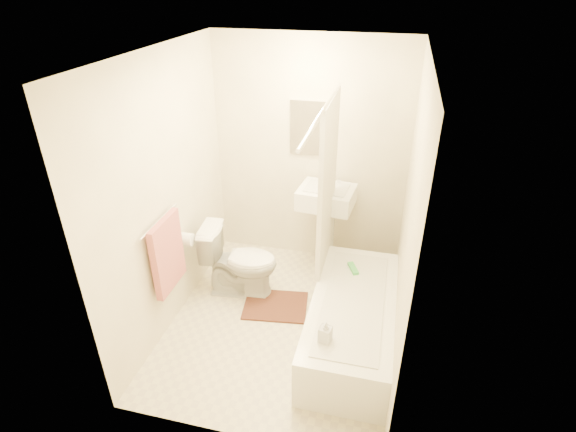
% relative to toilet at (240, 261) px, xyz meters
% --- Properties ---
extents(floor, '(2.40, 2.40, 0.00)m').
position_rel_toilet_xyz_m(floor, '(0.51, -0.35, -0.36)').
color(floor, beige).
rests_on(floor, ground).
extents(ceiling, '(2.40, 2.40, 0.00)m').
position_rel_toilet_xyz_m(ceiling, '(0.51, -0.35, 2.04)').
color(ceiling, white).
rests_on(ceiling, ground).
extents(wall_back, '(2.00, 0.02, 2.40)m').
position_rel_toilet_xyz_m(wall_back, '(0.51, 0.85, 0.84)').
color(wall_back, beige).
rests_on(wall_back, ground).
extents(wall_left, '(0.02, 2.40, 2.40)m').
position_rel_toilet_xyz_m(wall_left, '(-0.49, -0.35, 0.84)').
color(wall_left, beige).
rests_on(wall_left, ground).
extents(wall_right, '(0.02, 2.40, 2.40)m').
position_rel_toilet_xyz_m(wall_right, '(1.51, -0.35, 0.84)').
color(wall_right, beige).
rests_on(wall_right, ground).
extents(mirror, '(0.40, 0.03, 0.55)m').
position_rel_toilet_xyz_m(mirror, '(0.51, 0.83, 1.14)').
color(mirror, white).
rests_on(mirror, wall_back).
extents(curtain_rod, '(0.03, 1.70, 0.03)m').
position_rel_toilet_xyz_m(curtain_rod, '(0.81, -0.25, 1.64)').
color(curtain_rod, silver).
rests_on(curtain_rod, wall_back).
extents(shower_curtain, '(0.04, 0.80, 1.55)m').
position_rel_toilet_xyz_m(shower_curtain, '(0.81, 0.15, 0.86)').
color(shower_curtain, silver).
rests_on(shower_curtain, curtain_rod).
extents(towel_bar, '(0.02, 0.60, 0.02)m').
position_rel_toilet_xyz_m(towel_bar, '(-0.45, -0.60, 0.74)').
color(towel_bar, silver).
rests_on(towel_bar, wall_left).
extents(towel, '(0.06, 0.45, 0.66)m').
position_rel_toilet_xyz_m(towel, '(-0.42, -0.60, 0.42)').
color(towel, '#CC7266').
rests_on(towel, towel_bar).
extents(toilet_paper, '(0.11, 0.12, 0.12)m').
position_rel_toilet_xyz_m(toilet_paper, '(-0.42, -0.23, 0.34)').
color(toilet_paper, white).
rests_on(toilet_paper, wall_left).
extents(toilet, '(0.78, 0.48, 0.73)m').
position_rel_toilet_xyz_m(toilet, '(0.00, 0.00, 0.00)').
color(toilet, white).
rests_on(toilet, floor).
extents(sink, '(0.58, 0.49, 1.06)m').
position_rel_toilet_xyz_m(sink, '(0.75, 0.60, 0.17)').
color(sink, white).
rests_on(sink, floor).
extents(bathtub, '(0.70, 1.59, 0.45)m').
position_rel_toilet_xyz_m(bathtub, '(1.16, -0.44, -0.14)').
color(bathtub, white).
rests_on(bathtub, floor).
extents(bath_mat, '(0.66, 0.53, 0.02)m').
position_rel_toilet_xyz_m(bath_mat, '(0.40, -0.16, -0.35)').
color(bath_mat, '#4A251D').
rests_on(bath_mat, floor).
extents(soap_bottle, '(0.10, 0.11, 0.19)m').
position_rel_toilet_xyz_m(soap_bottle, '(1.00, -0.95, 0.18)').
color(soap_bottle, silver).
rests_on(soap_bottle, bathtub).
extents(scrub_brush, '(0.12, 0.18, 0.04)m').
position_rel_toilet_xyz_m(scrub_brush, '(1.11, -0.01, 0.10)').
color(scrub_brush, '#48BE51').
rests_on(scrub_brush, bathtub).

